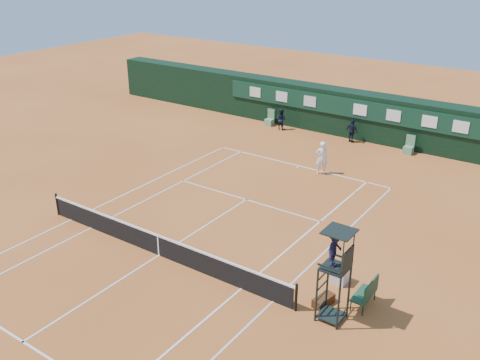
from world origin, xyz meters
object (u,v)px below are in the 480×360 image
at_px(umpire_chair, 336,257).
at_px(player_bench, 367,292).
at_px(tennis_net, 158,245).
at_px(cooler, 340,275).
at_px(player, 322,158).

relative_size(umpire_chair, player_bench, 2.85).
relative_size(tennis_net, cooler, 20.00).
bearing_deg(player_bench, umpire_chair, -118.57).
xyz_separation_m(cooler, player, (-5.39, 9.15, 0.62)).
height_order(player_bench, cooler, player_bench).
distance_m(tennis_net, cooler, 7.34).
height_order(player_bench, player, player).
bearing_deg(player, player_bench, 85.30).
height_order(tennis_net, player, player).
bearing_deg(tennis_net, player_bench, 10.98).
distance_m(player_bench, player, 12.07).
distance_m(tennis_net, umpire_chair, 7.85).
height_order(tennis_net, cooler, tennis_net).
xyz_separation_m(umpire_chair, player, (-6.07, 11.29, -1.51)).
bearing_deg(tennis_net, player, 82.51).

